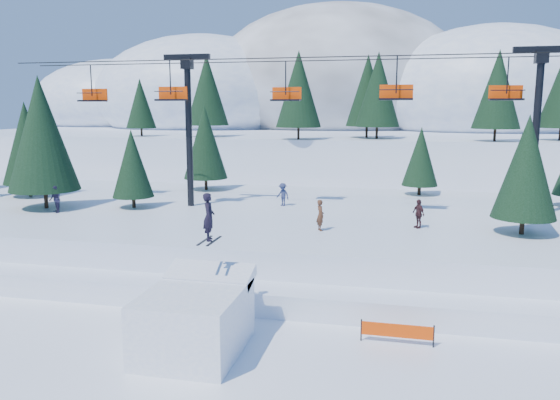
% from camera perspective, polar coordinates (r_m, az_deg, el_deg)
% --- Properties ---
extents(ground, '(160.00, 160.00, 0.00)m').
position_cam_1_polar(ground, '(20.21, -3.89, -17.57)').
color(ground, white).
rests_on(ground, ground).
extents(mid_shelf, '(70.00, 22.00, 2.50)m').
position_cam_1_polar(mid_shelf, '(36.49, 4.04, -3.06)').
color(mid_shelf, white).
rests_on(mid_shelf, ground).
extents(berm, '(70.00, 6.00, 1.10)m').
position_cam_1_polar(berm, '(27.17, 0.88, -9.02)').
color(berm, white).
rests_on(berm, ground).
extents(mountain_ridge, '(119.00, 61.17, 26.46)m').
position_cam_1_polar(mountain_ridge, '(91.15, 6.09, 9.78)').
color(mountain_ridge, white).
rests_on(mountain_ridge, ground).
extents(jump_kicker, '(3.56, 4.86, 5.92)m').
position_cam_1_polar(jump_kicker, '(21.52, -8.83, -12.00)').
color(jump_kicker, white).
rests_on(jump_kicker, ground).
extents(chairlift, '(46.00, 3.21, 10.28)m').
position_cam_1_polar(chairlift, '(35.45, 6.93, 9.67)').
color(chairlift, black).
rests_on(chairlift, mid_shelf).
extents(conifer_stand, '(62.86, 16.43, 9.36)m').
position_cam_1_polar(conifer_stand, '(35.98, 7.51, 5.62)').
color(conifer_stand, black).
rests_on(conifer_stand, mid_shelf).
extents(distant_skiers, '(33.76, 9.72, 1.77)m').
position_cam_1_polar(distant_skiers, '(34.73, 2.78, -0.17)').
color(distant_skiers, '#2E2947').
rests_on(distant_skiers, mid_shelf).
extents(banner_near, '(2.86, 0.09, 0.90)m').
position_cam_1_polar(banner_near, '(22.58, 12.13, -13.23)').
color(banner_near, black).
rests_on(banner_near, ground).
extents(banner_far, '(2.84, 0.37, 0.90)m').
position_cam_1_polar(banner_far, '(26.12, 24.18, -10.69)').
color(banner_far, black).
rests_on(banner_far, ground).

